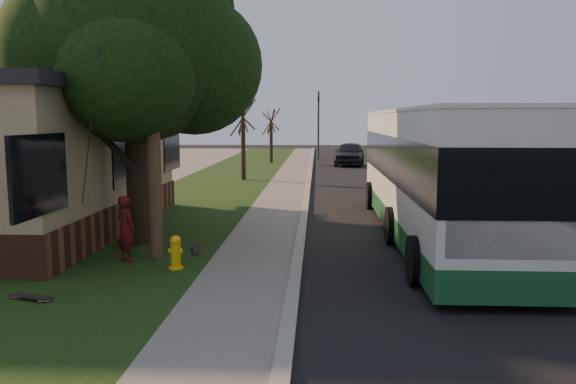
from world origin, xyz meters
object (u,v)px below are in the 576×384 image
Objects in this scene: leafy_tree at (136,44)px; traffic_signal at (318,121)px; bare_tree_near at (243,141)px; bare_tree_far at (271,136)px; utility_pole at (151,59)px; distant_car at (350,154)px; skateboarder at (126,229)px; transit_bus at (437,170)px; skateboard_spare at (31,297)px; skateboard_main at (197,249)px; fire_hydrant at (176,252)px.

leafy_tree reaches higher than traffic_signal.
bare_tree_near reaches higher than bare_tree_far.
utility_pole reaches higher than distant_car.
distant_car reaches higher than skateboarder.
traffic_signal is 30.14m from transit_bus.
skateboarder is 3.00m from skateboard_spare.
bare_tree_near is 16.52m from skateboard_main.
bare_tree_far is at bearing 87.55° from leafy_tree.
fire_hydrant is 4.37m from utility_pole.
leafy_tree reaches higher than bare_tree_far.
skateboarder reaches higher than skateboard_spare.
bare_tree_near is at bearing -113.52° from distant_car.
skateboard_main is (0.50, -28.37, -1.88)m from bare_tree_far.
bare_tree_near is (0.67, 15.35, -3.02)m from leafy_tree.
utility_pole is 8.19m from transit_bus.
skateboarder is 1.75× the size of skateboard_spare.
skateboard_main is 0.94× the size of skateboard_spare.
fire_hydrant is at bearing -89.24° from bare_tree_far.
skateboard_spare is (-2.18, -3.85, 0.00)m from skateboard_main.
skateboarder is at bearing -96.44° from distant_car.
skateboarder is 1.86× the size of skateboard_main.
utility_pole is 28.57m from distant_car.
bare_tree_near is at bearing 92.86° from fire_hydrant.
transit_bus is at bearing -62.43° from bare_tree_near.
traffic_signal reaches higher than distant_car.
leafy_tree is at bearing -43.99° from skateboarder.
bare_tree_near is at bearing 87.50° from leafy_tree.
bare_tree_near is (-0.90, 18.00, 1.72)m from fire_hydrant.
leafy_tree is 1.42× the size of traffic_signal.
transit_bus is (7.28, -13.94, -0.26)m from bare_tree_near.
traffic_signal is (3.50, 4.00, 1.16)m from bare_tree_far.
distant_car reaches higher than skateboard_main.
traffic_signal reaches higher than bare_tree_far.
traffic_signal is (3.10, 34.00, 2.73)m from fire_hydrant.
skateboard_main is at bearing -158.85° from transit_bus.
skateboard_spare is at bearing -95.92° from leafy_tree.
transit_bus is at bearing -80.74° from distant_car.
bare_tree_near is at bearing 90.66° from utility_pole.
bare_tree_near reaches higher than skateboarder.
leafy_tree is at bearing -92.45° from bare_tree_far.
transit_bus is (6.38, 4.06, 1.46)m from fire_hydrant.
traffic_signal reaches higher than skateboard_spare.
skateboard_main is at bearing 60.52° from skateboard_spare.
bare_tree_near is 12.42m from distant_car.
traffic_signal is 36.71m from skateboard_spare.
traffic_signal is 1.12× the size of distant_car.
traffic_signal is at bearing 84.70° from skateboard_main.
leafy_tree is 27.26m from distant_car.
bare_tree_near is 15.73m from transit_bus.
distant_car is at bearing -67.25° from traffic_signal.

